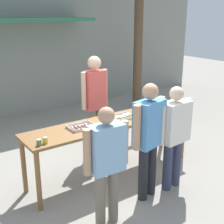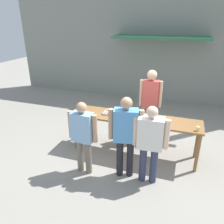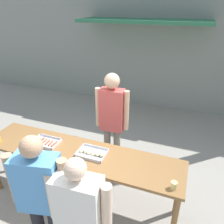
% 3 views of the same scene
% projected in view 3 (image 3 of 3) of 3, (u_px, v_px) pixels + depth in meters
% --- Properties ---
extents(ground_plane, '(24.00, 24.00, 0.00)m').
position_uv_depth(ground_plane, '(82.00, 199.00, 3.45)').
color(ground_plane, gray).
extents(building_facade_back, '(12.00, 1.11, 4.50)m').
position_uv_depth(building_facade_back, '(148.00, 25.00, 5.77)').
color(building_facade_back, gray).
rests_on(building_facade_back, ground).
extents(serving_table, '(2.91, 0.67, 0.93)m').
position_uv_depth(serving_table, '(79.00, 158.00, 3.08)').
color(serving_table, brown).
rests_on(serving_table, ground).
extents(food_tray_sausages, '(0.40, 0.27, 0.04)m').
position_uv_depth(food_tray_sausages, '(46.00, 142.00, 3.22)').
color(food_tray_sausages, silver).
rests_on(food_tray_sausages, serving_table).
extents(food_tray_buns, '(0.39, 0.29, 0.06)m').
position_uv_depth(food_tray_buns, '(93.00, 153.00, 2.98)').
color(food_tray_buns, silver).
rests_on(food_tray_buns, serving_table).
extents(beer_cup, '(0.07, 0.07, 0.09)m').
position_uv_depth(beer_cup, '(174.00, 185.00, 2.41)').
color(beer_cup, '#DBC67A').
rests_on(beer_cup, serving_table).
extents(person_server_behind_table, '(0.56, 0.24, 1.85)m').
position_uv_depth(person_server_behind_table, '(112.00, 116.00, 3.56)').
color(person_server_behind_table, '#756B5B').
rests_on(person_server_behind_table, ground).
extents(person_customer_with_cup, '(0.67, 0.28, 1.59)m').
position_uv_depth(person_customer_with_cup, '(79.00, 213.00, 2.15)').
color(person_customer_with_cup, '#333851').
rests_on(person_customer_with_cup, ground).
extents(person_customer_waiting_in_line, '(0.65, 0.35, 1.69)m').
position_uv_depth(person_customer_waiting_in_line, '(40.00, 192.00, 2.29)').
color(person_customer_waiting_in_line, '#232328').
rests_on(person_customer_waiting_in_line, ground).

